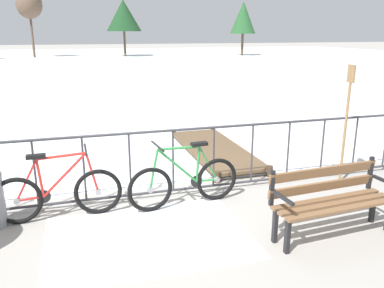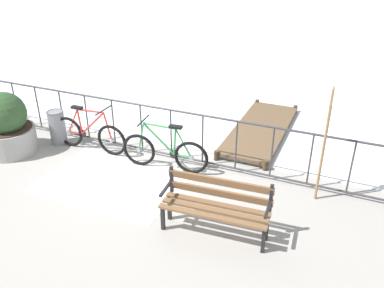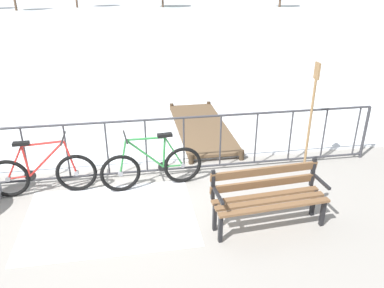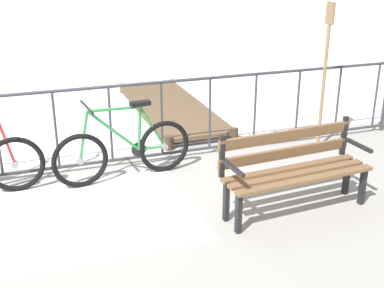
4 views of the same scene
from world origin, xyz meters
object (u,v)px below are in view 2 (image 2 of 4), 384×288
Objects in this scene: planter_with_shrub at (7,126)px; bicycle_near_railing at (165,152)px; trash_bin at (57,127)px; oar_upright at (325,139)px; park_bench at (216,202)px; bicycle_second at (90,134)px.

bicycle_near_railing is at bearing 10.93° from planter_with_shrub.
oar_upright is (5.39, 0.05, 0.76)m from trash_bin.
park_bench is (1.52, -1.32, 0.14)m from bicycle_near_railing.
bicycle_second is at bearing 157.03° from park_bench.
park_bench is 0.82× the size of oar_upright.
bicycle_near_railing is at bearing -177.23° from oar_upright.
bicycle_near_railing is 2.89m from oar_upright.
bicycle_near_railing is 2.60m from trash_bin.
bicycle_near_railing is 0.86× the size of oar_upright.
trash_bin is (-2.60, 0.08, 0.00)m from bicycle_near_railing.
oar_upright reaches higher than trash_bin.
bicycle_second is at bearing 177.67° from bicycle_near_railing.
bicycle_second is 1.34× the size of planter_with_shrub.
bicycle_near_railing is 1.00× the size of bicycle_second.
bicycle_near_railing is 1.05× the size of park_bench.
trash_bin is at bearing 47.70° from planter_with_shrub.
planter_with_shrub is 6.10m from oar_upright.
bicycle_near_railing is at bearing -1.79° from trash_bin.
planter_with_shrub is 0.65× the size of oar_upright.
oar_upright reaches higher than planter_with_shrub.
park_bench is at bearing -18.78° from trash_bin.
oar_upright reaches higher than park_bench.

